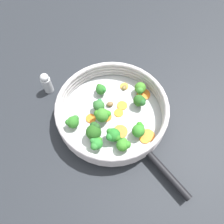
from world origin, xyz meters
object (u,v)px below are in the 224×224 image
object	(u,v)px
carrot_slice_6	(148,135)
mushroom_piece_0	(110,104)
carrot_slice_8	(91,118)
broccoli_floret_6	(140,89)
carrot_slice_7	(120,132)
broccoli_floret_7	(73,122)
carrot_slice_4	(124,86)
broccoli_floret_9	(102,115)
mushroom_piece_1	(124,87)
carrot_slice_5	(122,106)
skillet	(112,115)
broccoli_floret_10	(96,144)
broccoli_floret_8	(140,101)
carrot_slice_0	(119,113)
carrot_slice_3	(106,117)
broccoli_floret_0	(113,135)
broccoli_floret_5	(99,105)
carrot_slice_1	(145,138)
broccoli_floret_3	(93,130)
carrot_slice_2	(143,94)
broccoli_floret_2	(101,89)
salt_shaker	(47,83)
broccoli_floret_4	(123,145)
broccoli_floret_1	(139,130)

from	to	relation	value
carrot_slice_6	mushroom_piece_0	size ratio (longest dim) A/B	1.80
carrot_slice_8	broccoli_floret_6	world-z (taller)	broccoli_floret_6
carrot_slice_7	broccoli_floret_7	size ratio (longest dim) A/B	1.04
carrot_slice_4	broccoli_floret_9	world-z (taller)	broccoli_floret_9
broccoli_floret_6	mushroom_piece_1	size ratio (longest dim) A/B	2.02
carrot_slice_7	carrot_slice_5	bearing A→B (deg)	-60.12
skillet	broccoli_floret_10	world-z (taller)	broccoli_floret_10
carrot_slice_4	broccoli_floret_8	size ratio (longest dim) A/B	0.63
carrot_slice_6	carrot_slice_8	xyz separation A→B (m)	(0.19, 0.05, -0.00)
carrot_slice_0	carrot_slice_3	bearing A→B (deg)	54.43
carrot_slice_3	broccoli_floret_0	distance (m)	0.09
carrot_slice_0	carrot_slice_6	world-z (taller)	carrot_slice_6
broccoli_floret_5	skillet	bearing A→B (deg)	-167.19
carrot_slice_3	mushroom_piece_0	xyz separation A→B (m)	(0.02, -0.04, 0.01)
carrot_slice_0	carrot_slice_7	world-z (taller)	carrot_slice_7
carrot_slice_1	broccoli_floret_3	size ratio (longest dim) A/B	0.60
carrot_slice_2	carrot_slice_5	distance (m)	0.09
carrot_slice_0	broccoli_floret_2	size ratio (longest dim) A/B	0.75
carrot_slice_5	mushroom_piece_1	xyz separation A→B (m)	(0.03, -0.07, 0.00)
carrot_slice_5	broccoli_floret_7	bearing A→B (deg)	59.28
mushroom_piece_1	salt_shaker	size ratio (longest dim) A/B	0.26
broccoli_floret_8	mushroom_piece_1	distance (m)	0.09
broccoli_floret_7	broccoli_floret_8	world-z (taller)	broccoli_floret_8
carrot_slice_8	broccoli_floret_7	xyz separation A→B (m)	(0.03, 0.05, 0.02)
carrot_slice_7	broccoli_floret_4	bearing A→B (deg)	132.16
skillet	carrot_slice_2	bearing A→B (deg)	-110.19
broccoli_floret_7	mushroom_piece_0	bearing A→B (deg)	-112.51
broccoli_floret_2	broccoli_floret_4	xyz separation A→B (m)	(-0.18, 0.13, 0.00)
broccoli_floret_9	carrot_slice_8	bearing A→B (deg)	27.80
broccoli_floret_1	broccoli_floret_7	xyz separation A→B (m)	(0.19, 0.09, -0.01)
carrot_slice_0	broccoli_floret_8	bearing A→B (deg)	-121.98
carrot_slice_1	carrot_slice_7	world-z (taller)	carrot_slice_7
carrot_slice_5	broccoli_floret_2	world-z (taller)	broccoli_floret_2
carrot_slice_5	broccoli_floret_10	xyz separation A→B (m)	(-0.02, 0.17, 0.03)
carrot_slice_4	carrot_slice_8	distance (m)	0.17
carrot_slice_6	salt_shaker	bearing A→B (deg)	5.62
broccoli_floret_8	mushroom_piece_0	bearing A→B (deg)	34.17
broccoli_floret_7	salt_shaker	distance (m)	0.19
carrot_slice_3	broccoli_floret_4	xyz separation A→B (m)	(-0.10, 0.06, 0.02)
broccoli_floret_7	mushroom_piece_1	xyz separation A→B (m)	(-0.06, -0.22, -0.02)
carrot_slice_0	salt_shaker	distance (m)	0.28
carrot_slice_3	broccoli_floret_10	xyz separation A→B (m)	(-0.04, 0.10, 0.03)
carrot_slice_2	broccoli_floret_9	bearing A→B (deg)	69.63
carrot_slice_1	carrot_slice_2	xyz separation A→B (m)	(0.09, -0.14, 0.00)
carrot_slice_1	carrot_slice_4	bearing A→B (deg)	-39.11
skillet	broccoli_floret_3	size ratio (longest dim) A/B	5.91
carrot_slice_4	broccoli_floret_1	xyz separation A→B (m)	(-0.14, 0.13, 0.03)
skillet	broccoli_floret_0	world-z (taller)	broccoli_floret_0
broccoli_floret_1	mushroom_piece_0	size ratio (longest dim) A/B	2.07
carrot_slice_2	mushroom_piece_1	world-z (taller)	mushroom_piece_1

